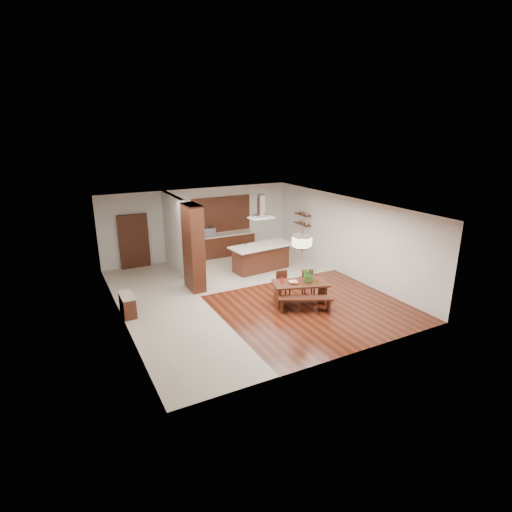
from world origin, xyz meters
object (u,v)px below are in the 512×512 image
hallway_console (128,305)px  pendant_lantern (302,233)px  dining_bench (305,304)px  dining_chair_left (283,285)px  island_cup (271,243)px  dining_chair_right (309,284)px  microwave (207,232)px  kitchen_island (261,257)px  dining_table (300,288)px  foliage_plant (309,274)px  fruit_bowl (293,282)px  range_hood (261,207)px

hallway_console → pendant_lantern: size_ratio=0.67×
dining_bench → dining_chair_left: (-0.03, 1.18, 0.21)m
island_cup → dining_chair_right: bearing=-94.5°
pendant_lantern → microwave: bearing=98.7°
island_cup → microwave: 2.92m
pendant_lantern → kitchen_island: 3.73m
dining_bench → island_cup: (0.98, 3.78, 0.83)m
dining_table → kitchen_island: bearing=83.0°
island_cup → kitchen_island: bearing=169.8°
foliage_plant → kitchen_island: foliage_plant is taller
fruit_bowl → range_hood: 3.73m
hallway_console → dining_bench: bearing=-25.3°
foliage_plant → island_cup: foliage_plant is taller
dining_chair_left → island_cup: (1.01, 2.59, 0.62)m
hallway_console → dining_chair_left: dining_chair_left is taller
dining_table → dining_chair_right: 0.66m
kitchen_island → range_hood: range_hood is taller
fruit_bowl → dining_chair_left: bearing=88.9°
dining_bench → island_cup: bearing=75.5°
dining_table → microwave: 5.72m
kitchen_island → island_cup: 0.66m
dining_chair_left → dining_bench: bearing=-80.2°
dining_table → island_cup: island_cup is taller
pendant_lantern → fruit_bowl: bearing=168.6°
dining_chair_left → foliage_plant: size_ratio=1.71×
dining_chair_left → kitchen_island: (0.63, 2.66, 0.08)m
hallway_console → dining_chair_left: size_ratio=1.02×
hallway_console → range_hood: 5.94m
range_hood → microwave: range_hood is taller
dining_bench → kitchen_island: bearing=81.2°
foliage_plant → island_cup: size_ratio=3.91×
dining_chair_left → microwave: 5.09m
dining_chair_left → island_cup: bearing=76.8°
dining_bench → foliage_plant: size_ratio=3.18×
pendant_lantern → island_cup: pendant_lantern is taller
dining_chair_left → pendant_lantern: pendant_lantern is taller
fruit_bowl → microwave: microwave is taller
foliage_plant → dining_chair_right: bearing=54.2°
dining_chair_right → kitchen_island: size_ratio=0.34×
dining_table → kitchen_island: 3.30m
dining_chair_right → island_cup: island_cup is taller
pendant_lantern → foliage_plant: 1.33m
pendant_lantern → dining_bench: bearing=-108.9°
dining_table → dining_bench: (-0.19, -0.57, -0.28)m
dining_bench → fruit_bowl: bearing=94.2°
microwave → dining_chair_right: bearing=-97.1°
dining_chair_right → kitchen_island: bearing=113.5°
hallway_console → dining_chair_right: bearing=-13.5°
island_cup → dining_table: bearing=-103.7°
fruit_bowl → island_cup: (1.02, 3.16, 0.33)m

